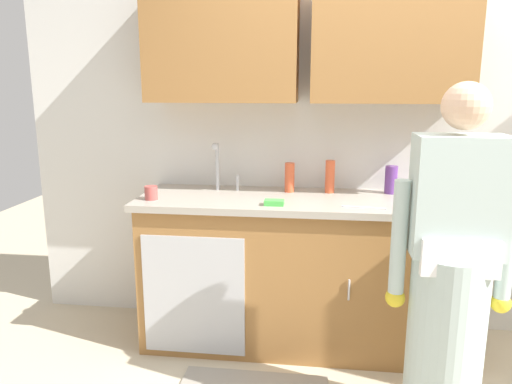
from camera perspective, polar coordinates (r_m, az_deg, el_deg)
kitchen_wall_with_uppers at (r=3.19m, az=13.20°, el=9.77°), size 4.80×0.44×2.70m
counter_cabinet at (r=3.10m, az=5.03°, el=-9.52°), size 1.90×0.62×0.90m
countertop at (r=2.96m, az=5.26°, el=-1.03°), size 1.96×0.66×0.04m
sink at (r=3.02m, az=-4.31°, el=-0.61°), size 0.50×0.36×0.35m
person_at_sink at (r=2.39m, az=21.61°, el=-10.95°), size 0.55×0.34×1.62m
bottle_cleaner_spray at (r=3.15m, az=15.46°, el=1.39°), size 0.08×0.08×0.17m
bottle_water_tall at (r=3.09m, az=8.62°, el=1.79°), size 0.06×0.06×0.21m
bottle_soap at (r=3.08m, az=3.94°, el=1.70°), size 0.06×0.06×0.19m
cup_by_sink at (r=2.95m, az=-12.14°, el=-0.09°), size 0.08×0.08×0.08m
knife_on_counter at (r=2.76m, az=12.45°, el=-1.78°), size 0.24×0.06×0.01m
sponge at (r=2.76m, az=2.13°, el=-1.24°), size 0.11×0.07×0.03m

